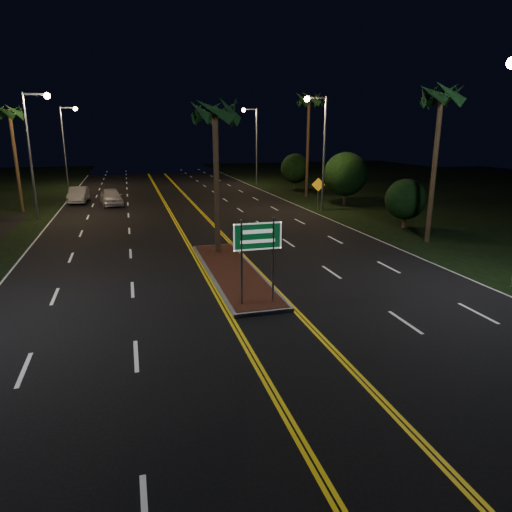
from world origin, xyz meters
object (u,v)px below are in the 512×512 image
object	(u,v)px
car_far	(78,194)
palm_median	(215,112)
palm_right_far	(309,101)
shrub_mid	(346,174)
median_island	(233,272)
streetlight_right_mid	(320,140)
palm_left_far	(9,112)
streetlight_right_far	(254,137)
car_near	(111,195)
streetlight_left_mid	(34,141)
highway_sign	(258,244)
streetlight_left_far	(67,138)
palm_right_near	(442,96)
warning_sign	(318,189)
shrub_near	(406,199)
shrub_far	(295,168)

from	to	relation	value
car_far	palm_median	bearing A→B (deg)	-65.26
palm_right_far	shrub_mid	world-z (taller)	palm_right_far
median_island	streetlight_right_mid	bearing A→B (deg)	54.72
palm_left_far	car_far	world-z (taller)	palm_left_far
streetlight_right_far	car_near	bearing A→B (deg)	-143.28
streetlight_left_mid	shrub_mid	world-z (taller)	streetlight_left_mid
highway_sign	streetlight_left_far	size ratio (longest dim) A/B	0.36
streetlight_left_mid	car_near	world-z (taller)	streetlight_left_mid
median_island	streetlight_left_mid	bearing A→B (deg)	121.98
streetlight_left_mid	palm_median	bearing A→B (deg)	-51.83
streetlight_left_far	shrub_mid	xyz separation A→B (m)	(24.61, -20.00, -2.93)
streetlight_left_far	car_far	world-z (taller)	streetlight_left_far
car_near	shrub_mid	bearing A→B (deg)	-23.22
palm_right_near	warning_sign	xyz separation A→B (m)	(-1.70, 12.47, -6.48)
palm_left_far	shrub_near	size ratio (longest dim) A/B	2.67
car_far	warning_sign	distance (m)	21.88
highway_sign	palm_right_near	xyz separation A→B (m)	(12.50, 7.20, 5.81)
streetlight_left_far	palm_right_near	bearing A→B (deg)	-55.79
warning_sign	shrub_far	bearing A→B (deg)	97.62
highway_sign	palm_right_far	size ratio (longest dim) A/B	0.31
palm_right_far	warning_sign	xyz separation A→B (m)	(-2.00, -7.53, -7.42)
streetlight_right_far	palm_right_far	size ratio (longest dim) A/B	0.87
streetlight_left_mid	streetlight_right_far	xyz separation A→B (m)	(21.23, 18.00, 0.00)
shrub_mid	car_near	bearing A→B (deg)	164.00
median_island	shrub_near	distance (m)	15.32
palm_left_far	shrub_mid	xyz separation A→B (m)	(26.80, -4.00, -5.02)
streetlight_right_mid	palm_right_near	world-z (taller)	palm_right_near
streetlight_left_far	shrub_near	xyz separation A→B (m)	(24.11, -30.00, -3.71)
shrub_mid	car_near	size ratio (longest dim) A/B	0.89
streetlight_left_far	warning_sign	world-z (taller)	streetlight_left_far
median_island	palm_right_near	xyz separation A→B (m)	(12.50, 3.00, 8.13)
streetlight_left_far	palm_median	xyz separation A→B (m)	(10.61, -33.50, 1.62)
palm_right_near	shrub_mid	bearing A→B (deg)	83.88
palm_median	shrub_near	bearing A→B (deg)	14.53
palm_median	streetlight_left_far	bearing A→B (deg)	107.58
palm_right_near	shrub_near	size ratio (longest dim) A/B	2.82
shrub_near	car_near	world-z (taller)	shrub_near
streetlight_left_mid	palm_right_near	size ratio (longest dim) A/B	0.97
palm_median	warning_sign	world-z (taller)	palm_median
car_far	streetlight_right_far	bearing A→B (deg)	29.51
streetlight_right_far	shrub_mid	bearing A→B (deg)	-79.34
palm_median	shrub_mid	distance (m)	19.97
median_island	streetlight_right_mid	distance (m)	19.20
median_island	palm_left_far	size ratio (longest dim) A/B	1.16
streetlight_right_far	car_near	world-z (taller)	streetlight_right_far
car_far	median_island	bearing A→B (deg)	-68.10
warning_sign	palm_left_far	bearing A→B (deg)	-173.07
median_island	streetlight_right_mid	xyz separation A→B (m)	(10.61, 15.00, 5.57)
streetlight_right_far	shrub_mid	size ratio (longest dim) A/B	1.95
palm_right_near	shrub_far	size ratio (longest dim) A/B	2.35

